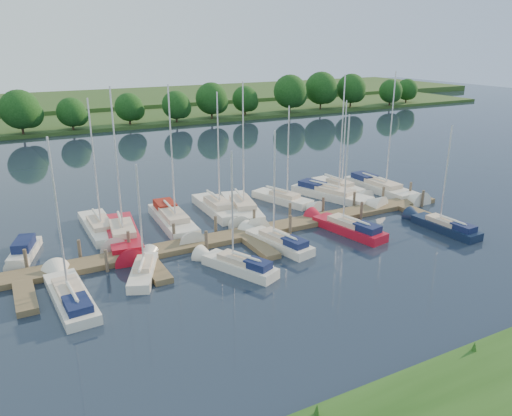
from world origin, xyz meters
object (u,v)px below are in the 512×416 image
dock (246,237)px  motorboat (24,252)px  sailboat_s_2 (238,266)px  sailboat_n_5 (219,210)px

dock → motorboat: (-15.51, 4.71, 0.13)m
motorboat → sailboat_s_2: 15.58m
dock → sailboat_s_2: bearing=-123.2°
motorboat → sailboat_n_5: bearing=-155.5°
sailboat_n_5 → sailboat_s_2: (-3.56, -11.16, 0.04)m
motorboat → sailboat_n_5: (16.08, 1.89, -0.04)m
dock → motorboat: 16.21m
dock → sailboat_s_2: size_ratio=4.68×
sailboat_s_2 → motorboat: bearing=118.8°
sailboat_n_5 → sailboat_s_2: 11.72m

